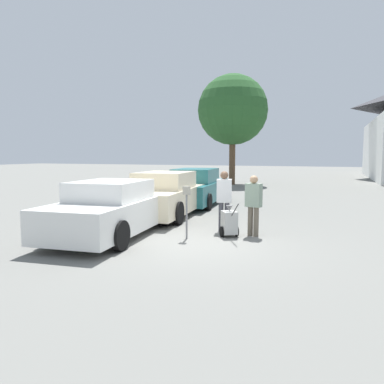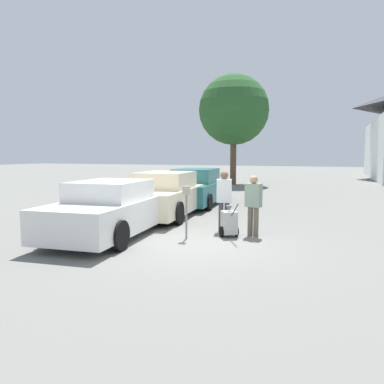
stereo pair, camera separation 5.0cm
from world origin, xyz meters
The scene contains 9 objects.
ground_plane centered at (0.00, 0.00, 0.00)m, with size 120.00×120.00×0.00m, color slate.
parked_car_white centered at (-2.32, 0.11, 0.70)m, with size 2.37×5.13×1.49m.
parked_car_cream centered at (-2.32, 3.59, 0.73)m, with size 2.41×5.40×1.57m.
parked_car_teal centered at (-2.32, 6.76, 0.72)m, with size 2.32×5.37×1.57m.
parking_meter centered at (-0.28, 0.36, 0.96)m, with size 0.18×0.09×1.38m.
person_worker centered at (0.38, 1.60, 0.98)m, with size 0.46×0.32×1.72m.
person_supervisor centered at (1.28, 1.30, 0.93)m, with size 0.46×0.32×1.64m.
equipment_cart centered at (0.70, 1.00, 0.39)m, with size 0.69×0.94×1.00m.
shade_tree centered at (-3.53, 17.68, 5.31)m, with size 4.97×4.97×7.81m.
Camera 2 is at (3.27, -8.57, 2.21)m, focal length 35.00 mm.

